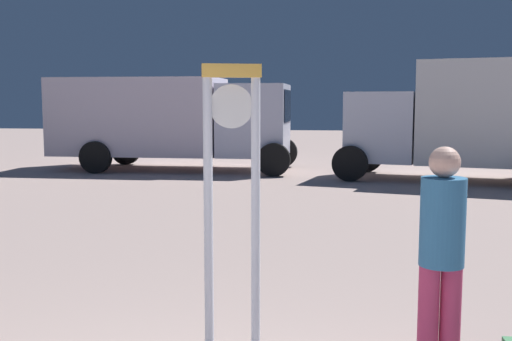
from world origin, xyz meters
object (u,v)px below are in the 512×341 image
object	(u,v)px
person_near_clock	(442,249)
box_truck_far	(479,117)
box_truck_near	(169,118)
standing_clock	(232,186)

from	to	relation	value
person_near_clock	box_truck_far	bearing A→B (deg)	76.21
person_near_clock	box_truck_near	world-z (taller)	box_truck_near
box_truck_near	box_truck_far	xyz separation A→B (m)	(8.42, -1.64, 0.10)
box_truck_far	standing_clock	bearing A→B (deg)	-111.09
standing_clock	box_truck_near	bearing A→B (deg)	107.69
person_near_clock	box_truck_near	xyz separation A→B (m)	(-5.65, 12.90, 0.58)
person_near_clock	box_truck_far	size ratio (longest dim) A/B	0.26
person_near_clock	box_truck_far	distance (m)	11.62
standing_clock	box_truck_far	distance (m)	12.01
standing_clock	person_near_clock	bearing A→B (deg)	-2.29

